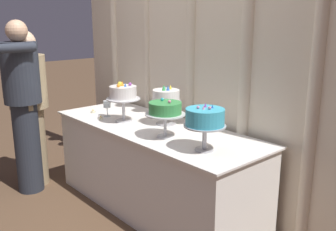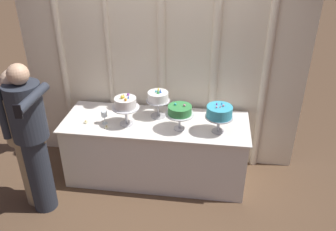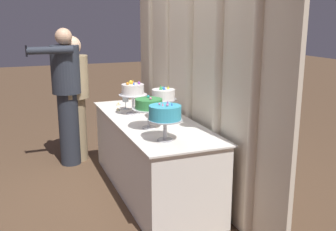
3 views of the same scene
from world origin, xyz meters
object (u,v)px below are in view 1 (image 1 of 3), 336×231
cake_display_rightmost (205,119)px  wine_glass (107,105)px  cake_display_midleft (166,98)px  tealight_near_left (101,118)px  guest_girl_blue_dress (23,101)px  tealight_far_left (93,112)px  cake_display_leftmost (123,94)px  cake_display_midright (165,110)px  cake_table (155,168)px  guest_man_pink_jacket (29,104)px

cake_display_rightmost → wine_glass: 1.28m
cake_display_midleft → cake_display_rightmost: 0.74m
cake_display_rightmost → tealight_near_left: bearing=-175.3°
guest_girl_blue_dress → tealight_far_left: bearing=57.5°
cake_display_leftmost → tealight_near_left: bearing=-148.8°
cake_display_leftmost → cake_display_midright: 0.60m
guest_girl_blue_dress → cake_table: bearing=31.8°
guest_girl_blue_dress → cake_display_midleft: bearing=36.0°
cake_display_midleft → wine_glass: size_ratio=2.32×
guest_man_pink_jacket → cake_table: bearing=25.3°
cake_display_rightmost → tealight_near_left: 1.24m
cake_display_rightmost → wine_glass: bearing=179.7°
cake_display_leftmost → guest_girl_blue_dress: (-0.81, -0.60, -0.11)m
cake_display_midright → guest_girl_blue_dress: 1.53m
cake_table → cake_display_midright: cake_display_midright is taller
tealight_far_left → cake_display_midright: bearing=1.1°
cake_display_midleft → cake_table: bearing=-95.4°
guest_man_pink_jacket → cake_display_midleft: bearing=29.6°
cake_display_midleft → guest_girl_blue_dress: 1.41m
cake_display_rightmost → wine_glass: (-1.27, 0.01, -0.12)m
cake_table → cake_display_rightmost: cake_display_rightmost is taller
cake_display_midright → tealight_far_left: cake_display_midright is taller
guest_girl_blue_dress → cake_display_midright: bearing=22.1°
cake_table → tealight_far_left: tealight_far_left is taller
cake_display_rightmost → tealight_far_left: (-1.49, -0.02, -0.22)m
wine_glass → cake_display_midleft: bearing=23.0°
cake_display_midleft → guest_girl_blue_dress: guest_girl_blue_dress is taller
cake_table → cake_display_leftmost: 0.72m
cake_display_midright → guest_man_pink_jacket: size_ratio=0.20×
tealight_far_left → cake_table: bearing=10.7°
cake_display_rightmost → guest_girl_blue_dress: guest_girl_blue_dress is taller
tealight_near_left → tealight_far_left: bearing=164.0°
cake_display_rightmost → tealight_far_left: 1.50m
cake_table → guest_girl_blue_dress: size_ratio=1.27×
cake_table → cake_display_midleft: cake_display_midleft is taller
cake_display_rightmost → guest_man_pink_jacket: size_ratio=0.21×
cake_display_leftmost → tealight_far_left: size_ratio=8.42×
guest_man_pink_jacket → cake_display_rightmost: bearing=13.5°
guest_girl_blue_dress → guest_man_pink_jacket: (-0.13, 0.11, -0.07)m
cake_table → guest_man_pink_jacket: size_ratio=1.34×
cake_display_leftmost → cake_display_midright: cake_display_leftmost is taller
wine_glass → tealight_far_left: wine_glass is taller
cake_table → cake_display_midright: 0.69m
cake_display_midleft → guest_man_pink_jacket: guest_man_pink_jacket is taller
cake_display_rightmost → cake_table: bearing=170.2°
wine_glass → tealight_far_left: bearing=-172.0°
cake_display_leftmost → cake_display_midleft: 0.40m
tealight_near_left → guest_girl_blue_dress: guest_girl_blue_dress is taller
wine_glass → tealight_far_left: (-0.21, -0.03, -0.10)m
cake_table → tealight_near_left: size_ratio=53.62×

